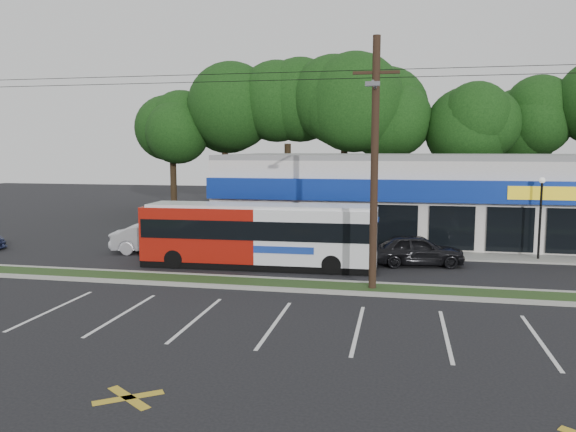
# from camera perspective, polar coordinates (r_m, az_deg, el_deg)

# --- Properties ---
(ground) EXTENTS (120.00, 120.00, 0.00)m
(ground) POSITION_cam_1_polar(r_m,az_deg,el_deg) (22.45, 0.67, -7.82)
(ground) COLOR black
(ground) RESTS_ON ground
(grass_strip) EXTENTS (40.00, 1.60, 0.12)m
(grass_strip) POSITION_cam_1_polar(r_m,az_deg,el_deg) (23.38, 1.13, -7.06)
(grass_strip) COLOR #253B18
(grass_strip) RESTS_ON ground
(curb_south) EXTENTS (40.00, 0.25, 0.14)m
(curb_south) POSITION_cam_1_polar(r_m,az_deg,el_deg) (22.57, 0.74, -7.55)
(curb_south) COLOR #9E9E93
(curb_south) RESTS_ON ground
(curb_north) EXTENTS (40.00, 0.25, 0.14)m
(curb_north) POSITION_cam_1_polar(r_m,az_deg,el_deg) (24.20, 1.49, -6.56)
(curb_north) COLOR #9E9E93
(curb_north) RESTS_ON ground
(sidewalk) EXTENTS (32.00, 2.20, 0.10)m
(sidewalk) POSITION_cam_1_polar(r_m,az_deg,el_deg) (30.87, 13.02, -3.82)
(sidewalk) COLOR #9E9E93
(sidewalk) RESTS_ON ground
(strip_mall) EXTENTS (25.00, 12.55, 5.30)m
(strip_mall) POSITION_cam_1_polar(r_m,az_deg,el_deg) (37.40, 13.61, 2.04)
(strip_mall) COLOR beige
(strip_mall) RESTS_ON ground
(utility_pole) EXTENTS (50.00, 2.77, 10.00)m
(utility_pole) POSITION_cam_1_polar(r_m,az_deg,el_deg) (22.29, 8.35, 6.08)
(utility_pole) COLOR black
(utility_pole) RESTS_ON ground
(lamp_post) EXTENTS (0.30, 0.30, 4.25)m
(lamp_post) POSITION_cam_1_polar(r_m,az_deg,el_deg) (31.08, 24.29, 0.69)
(lamp_post) COLOR black
(lamp_post) RESTS_ON ground
(tree_line) EXTENTS (46.76, 6.76, 11.83)m
(tree_line) POSITION_cam_1_polar(r_m,az_deg,el_deg) (47.41, 11.51, 10.06)
(tree_line) COLOR black
(tree_line) RESTS_ON ground
(metrobus) EXTENTS (11.35, 2.68, 3.04)m
(metrobus) POSITION_cam_1_polar(r_m,az_deg,el_deg) (26.98, -2.94, -1.84)
(metrobus) COLOR #A1160C
(metrobus) RESTS_ON ground
(car_dark) EXTENTS (4.73, 2.51, 1.53)m
(car_dark) POSITION_cam_1_polar(r_m,az_deg,el_deg) (28.16, 12.98, -3.37)
(car_dark) COLOR black
(car_dark) RESTS_ON ground
(car_silver) EXTENTS (5.09, 2.60, 1.60)m
(car_silver) POSITION_cam_1_polar(r_m,az_deg,el_deg) (31.57, -13.16, -2.21)
(car_silver) COLOR #B6B7BE
(car_silver) RESTS_ON ground
(pedestrian_a) EXTENTS (0.68, 0.53, 1.63)m
(pedestrian_a) POSITION_cam_1_polar(r_m,az_deg,el_deg) (27.84, 7.04, -3.26)
(pedestrian_a) COLOR silver
(pedestrian_a) RESTS_ON ground
(pedestrian_b) EXTENTS (0.87, 0.74, 1.55)m
(pedestrian_b) POSITION_cam_1_polar(r_m,az_deg,el_deg) (30.28, 7.70, -2.52)
(pedestrian_b) COLOR beige
(pedestrian_b) RESTS_ON ground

